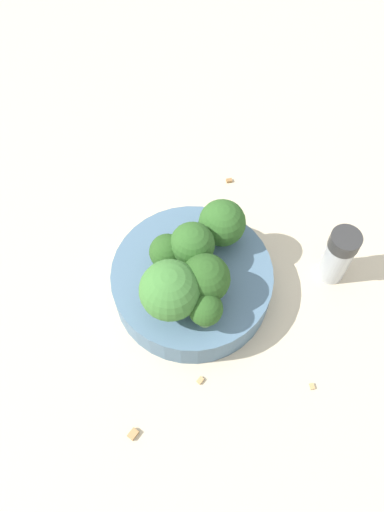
% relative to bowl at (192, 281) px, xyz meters
% --- Properties ---
extents(ground_plane, '(3.00, 3.00, 0.00)m').
position_rel_bowl_xyz_m(ground_plane, '(0.00, 0.00, -0.02)').
color(ground_plane, beige).
extents(bowl, '(0.17, 0.17, 0.04)m').
position_rel_bowl_xyz_m(bowl, '(0.00, 0.00, 0.00)').
color(bowl, slate).
rests_on(bowl, ground_plane).
extents(broccoli_floret_0, '(0.04, 0.04, 0.05)m').
position_rel_bowl_xyz_m(broccoli_floret_0, '(-0.02, 0.02, 0.05)').
color(broccoli_floret_0, '#84AD66').
rests_on(broccoli_floret_0, bowl).
extents(broccoli_floret_1, '(0.05, 0.05, 0.06)m').
position_rel_bowl_xyz_m(broccoli_floret_1, '(0.01, 0.01, 0.06)').
color(broccoli_floret_1, '#7A9E5B').
rests_on(broccoli_floret_1, bowl).
extents(broccoli_floret_2, '(0.03, 0.03, 0.05)m').
position_rel_bowl_xyz_m(broccoli_floret_2, '(-0.01, -0.05, 0.05)').
color(broccoli_floret_2, '#84AD66').
rests_on(broccoli_floret_2, bowl).
extents(broccoli_floret_3, '(0.06, 0.06, 0.07)m').
position_rel_bowl_xyz_m(broccoli_floret_3, '(-0.04, -0.03, 0.06)').
color(broccoli_floret_3, '#7A9E5B').
rests_on(broccoli_floret_3, bowl).
extents(broccoli_floret_4, '(0.05, 0.05, 0.06)m').
position_rel_bowl_xyz_m(broccoli_floret_4, '(-0.00, -0.03, 0.06)').
color(broccoli_floret_4, '#7A9E5B').
rests_on(broccoli_floret_4, bowl).
extents(broccoli_floret_5, '(0.05, 0.05, 0.06)m').
position_rel_bowl_xyz_m(broccoli_floret_5, '(0.05, 0.02, 0.05)').
color(broccoli_floret_5, '#7A9E5B').
rests_on(broccoli_floret_5, bowl).
extents(pepper_shaker, '(0.03, 0.03, 0.08)m').
position_rel_bowl_xyz_m(pepper_shaker, '(0.15, -0.05, 0.02)').
color(pepper_shaker, '#B2B7BC').
rests_on(pepper_shaker, ground_plane).
extents(almond_crumb_0, '(0.01, 0.01, 0.01)m').
position_rel_bowl_xyz_m(almond_crumb_0, '(-0.12, -0.11, -0.02)').
color(almond_crumb_0, '#AD7F4C').
rests_on(almond_crumb_0, ground_plane).
extents(almond_crumb_1, '(0.01, 0.01, 0.01)m').
position_rel_bowl_xyz_m(almond_crumb_1, '(0.11, 0.12, -0.02)').
color(almond_crumb_1, olive).
rests_on(almond_crumb_1, ground_plane).
extents(almond_crumb_2, '(0.01, 0.01, 0.01)m').
position_rel_bowl_xyz_m(almond_crumb_2, '(0.06, -0.15, -0.02)').
color(almond_crumb_2, tan).
rests_on(almond_crumb_2, ground_plane).
extents(almond_crumb_3, '(0.01, 0.01, 0.01)m').
position_rel_bowl_xyz_m(almond_crumb_3, '(-0.04, -0.10, -0.02)').
color(almond_crumb_3, tan).
rests_on(almond_crumb_3, ground_plane).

